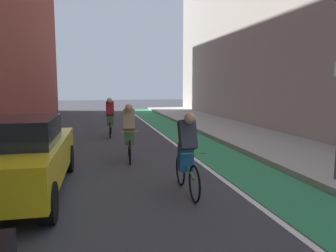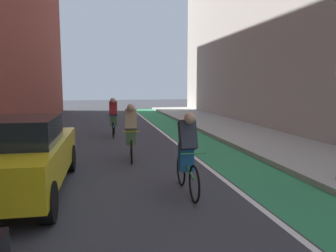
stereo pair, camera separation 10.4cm
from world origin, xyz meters
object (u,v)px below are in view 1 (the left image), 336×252
object	(u,v)px
parked_sedan_yellow_cab	(14,156)
cyclist_mid	(187,153)
cyclist_trailing	(129,130)
cyclist_far	(110,117)

from	to	relation	value
parked_sedan_yellow_cab	cyclist_mid	bearing A→B (deg)	-10.31
parked_sedan_yellow_cab	cyclist_trailing	size ratio (longest dim) A/B	2.47
cyclist_mid	cyclist_far	xyz separation A→B (m)	(-1.12, 7.63, -0.00)
parked_sedan_yellow_cab	cyclist_far	bearing A→B (deg)	72.91
parked_sedan_yellow_cab	cyclist_far	xyz separation A→B (m)	(2.16, 7.03, 0.02)
cyclist_mid	cyclist_far	distance (m)	7.71
parked_sedan_yellow_cab	cyclist_mid	size ratio (longest dim) A/B	2.44
cyclist_mid	cyclist_trailing	bearing A→B (deg)	104.46
cyclist_trailing	cyclist_far	world-z (taller)	cyclist_trailing
cyclist_mid	cyclist_trailing	size ratio (longest dim) A/B	1.02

